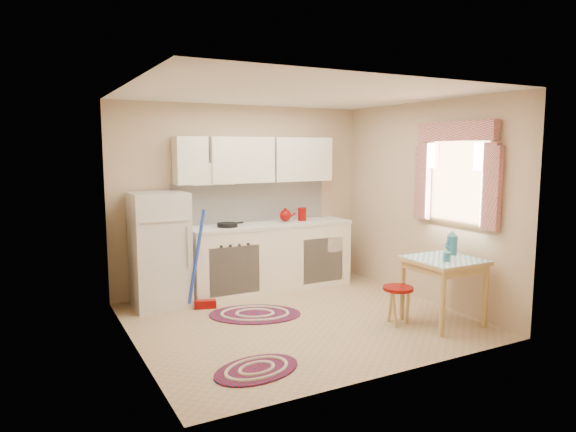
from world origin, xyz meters
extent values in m
plane|color=tan|center=(0.00, 0.00, 0.00)|extent=(3.60, 3.60, 0.00)
cube|color=silver|center=(0.00, 0.00, 2.50)|extent=(3.60, 3.20, 0.04)
cube|color=tan|center=(0.00, 1.60, 1.25)|extent=(3.60, 0.04, 2.50)
cube|color=tan|center=(0.00, -1.60, 1.25)|extent=(3.60, 0.04, 2.50)
cube|color=tan|center=(-1.80, 0.00, 1.25)|extent=(0.04, 3.20, 2.50)
cube|color=tan|center=(1.80, 0.00, 1.25)|extent=(0.04, 3.20, 2.50)
cube|color=white|center=(0.12, 1.59, 1.20)|extent=(2.25, 0.03, 0.55)
cube|color=white|center=(0.12, 1.44, 1.77)|extent=(2.25, 0.33, 0.60)
cube|color=white|center=(1.78, -0.55, 1.55)|extent=(0.04, 0.85, 0.95)
cube|color=silver|center=(-1.25, 1.25, 0.70)|extent=(0.65, 0.60, 1.40)
cube|color=white|center=(0.26, 1.30, 0.44)|extent=(2.25, 0.60, 0.88)
cube|color=silver|center=(0.26, 1.30, 0.90)|extent=(2.27, 0.62, 0.04)
cylinder|color=black|center=(-0.37, 1.25, 0.94)|extent=(0.34, 0.34, 0.05)
cylinder|color=#800704|center=(0.76, 1.30, 1.00)|extent=(0.12, 0.12, 0.16)
cube|color=tan|center=(1.36, -0.82, 0.36)|extent=(0.72, 0.72, 0.72)
cylinder|color=#800704|center=(0.89, -0.62, 0.21)|extent=(0.35, 0.35, 0.42)
cylinder|color=teal|center=(1.29, -0.92, 0.77)|extent=(0.11, 0.11, 0.10)
camera|label=1|loc=(-2.72, -4.88, 1.92)|focal=32.00mm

